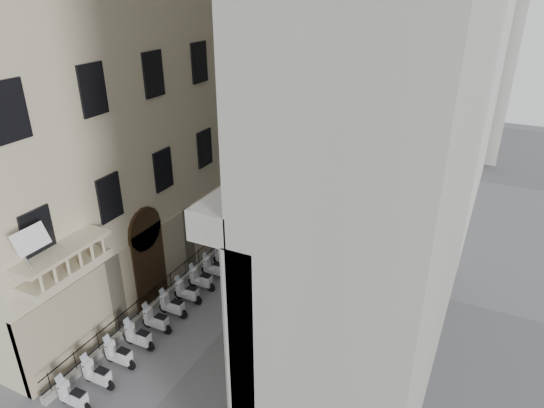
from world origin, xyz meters
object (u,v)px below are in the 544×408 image
at_px(street_lamp, 235,190).
at_px(pedestrian_b, 395,169).
at_px(scooter_0, 76,408).
at_px(pedestrian_a, 354,191).
at_px(security_tent, 302,162).
at_px(info_kiosk, 263,221).

relative_size(street_lamp, pedestrian_b, 4.15).
distance_m(scooter_0, pedestrian_a, 25.56).
xyz_separation_m(scooter_0, security_tent, (0.07, 23.92, 2.96)).
distance_m(street_lamp, pedestrian_b, 18.53).
bearing_deg(street_lamp, security_tent, 97.45).
xyz_separation_m(security_tent, info_kiosk, (0.10, -7.07, -1.94)).
bearing_deg(street_lamp, pedestrian_a, 77.61).
height_order(street_lamp, info_kiosk, street_lamp).
bearing_deg(street_lamp, scooter_0, -77.52).
height_order(info_kiosk, pedestrian_b, info_kiosk).
distance_m(street_lamp, pedestrian_a, 12.27).
relative_size(pedestrian_a, pedestrian_b, 0.91).
xyz_separation_m(security_tent, street_lamp, (-0.53, -9.55, 1.22)).
relative_size(security_tent, pedestrian_a, 2.79).
height_order(security_tent, pedestrian_a, security_tent).
distance_m(info_kiosk, pedestrian_b, 15.69).
relative_size(scooter_0, pedestrian_a, 0.96).
distance_m(info_kiosk, pedestrian_a, 9.27).
xyz_separation_m(street_lamp, pedestrian_b, (6.45, 17.06, -3.33)).
bearing_deg(info_kiosk, security_tent, 113.44).
bearing_deg(pedestrian_a, street_lamp, 77.19).
xyz_separation_m(security_tent, pedestrian_b, (5.91, 7.50, -2.11)).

